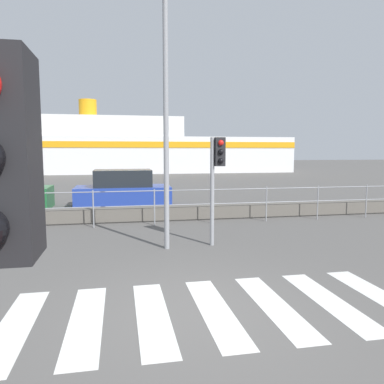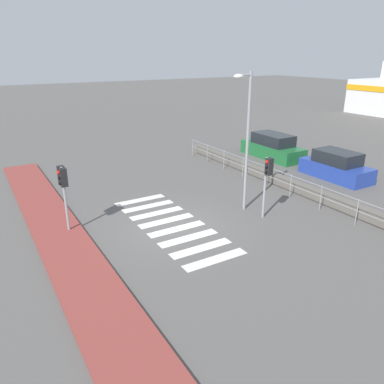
# 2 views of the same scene
# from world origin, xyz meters

# --- Properties ---
(ground_plane) EXTENTS (160.00, 160.00, 0.00)m
(ground_plane) POSITION_xyz_m (0.00, 0.00, 0.00)
(ground_plane) COLOR #565451
(sidewalk_brick) EXTENTS (24.00, 1.80, 0.12)m
(sidewalk_brick) POSITION_xyz_m (0.00, -4.10, 0.06)
(sidewalk_brick) COLOR brown
(sidewalk_brick) RESTS_ON ground_plane
(crosswalk) EXTENTS (6.75, 2.40, 0.01)m
(crosswalk) POSITION_xyz_m (-0.17, 0.00, 0.00)
(crosswalk) COLOR silver
(crosswalk) RESTS_ON ground_plane
(seawall) EXTENTS (20.19, 0.55, 0.46)m
(seawall) POSITION_xyz_m (0.00, 7.20, 0.23)
(seawall) COLOR #605B54
(seawall) RESTS_ON ground_plane
(harbor_fence) EXTENTS (18.21, 0.04, 1.13)m
(harbor_fence) POSITION_xyz_m (0.00, 6.32, 0.74)
(harbor_fence) COLOR gray
(harbor_fence) RESTS_ON ground_plane
(traffic_light_near) EXTENTS (0.58, 0.41, 2.61)m
(traffic_light_near) POSITION_xyz_m (-1.59, -3.69, 2.06)
(traffic_light_near) COLOR gray
(traffic_light_near) RESTS_ON ground_plane
(traffic_light_far) EXTENTS (0.34, 0.32, 2.61)m
(traffic_light_far) POSITION_xyz_m (1.25, 3.63, 1.92)
(traffic_light_far) COLOR gray
(traffic_light_far) RESTS_ON ground_plane
(streetlamp) EXTENTS (0.32, 0.87, 5.85)m
(streetlamp) POSITION_xyz_m (0.03, 3.39, 3.62)
(streetlamp) COLOR gray
(streetlamp) RESTS_ON ground_plane
(parked_car_green) EXTENTS (4.50, 1.75, 1.57)m
(parked_car_green) POSITION_xyz_m (-6.00, 10.61, 0.67)
(parked_car_green) COLOR #1E6633
(parked_car_green) RESTS_ON ground_plane
(parked_car_blue) EXTENTS (3.85, 1.72, 1.51)m
(parked_car_blue) POSITION_xyz_m (-0.90, 10.61, 0.64)
(parked_car_blue) COLOR #233D9E
(parked_car_blue) RESTS_ON ground_plane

